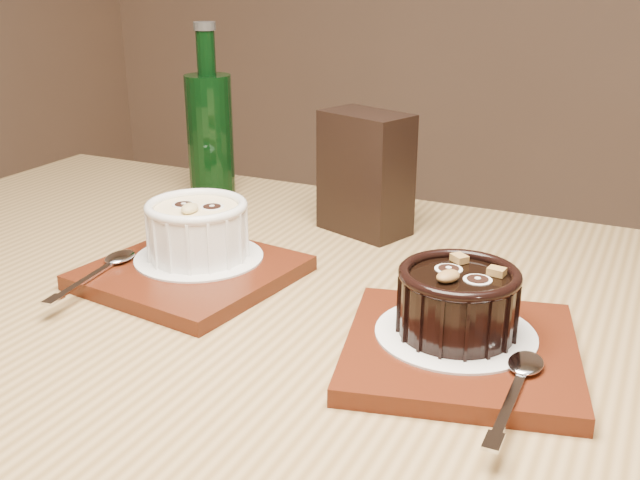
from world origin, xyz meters
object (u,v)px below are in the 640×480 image
(table, at_px, (290,414))
(ramekin_dark, at_px, (458,298))
(ramekin_white, at_px, (197,227))
(tray_left, at_px, (191,273))
(condiment_stand, at_px, (366,173))
(tray_right, at_px, (461,351))
(green_bottle, at_px, (210,131))

(table, bearing_deg, ramekin_dark, 5.46)
(ramekin_white, bearing_deg, tray_left, -89.37)
(ramekin_dark, bearing_deg, condiment_stand, 149.74)
(tray_right, bearing_deg, tray_left, 170.22)
(tray_left, xyz_separation_m, tray_right, (0.28, -0.05, 0.00))
(tray_right, height_order, condiment_stand, condiment_stand)
(table, bearing_deg, condiment_stand, 95.73)
(tray_left, xyz_separation_m, green_bottle, (-0.13, 0.26, 0.08))
(tray_left, bearing_deg, tray_right, -9.78)
(ramekin_dark, bearing_deg, table, -149.88)
(condiment_stand, bearing_deg, ramekin_dark, -54.93)
(table, xyz_separation_m, tray_left, (-0.13, 0.05, 0.10))
(tray_left, height_order, condiment_stand, condiment_stand)
(tray_left, xyz_separation_m, condiment_stand, (0.11, 0.20, 0.06))
(ramekin_white, xyz_separation_m, tray_right, (0.29, -0.07, -0.04))
(tray_right, bearing_deg, condiment_stand, 124.97)
(table, height_order, tray_left, tray_left)
(tray_left, bearing_deg, table, -21.07)
(condiment_stand, bearing_deg, table, -84.27)
(tray_left, height_order, tray_right, same)
(table, bearing_deg, ramekin_white, 152.19)
(condiment_stand, distance_m, green_bottle, 0.24)
(ramekin_white, bearing_deg, condiment_stand, 49.33)
(table, distance_m, ramekin_dark, 0.20)
(condiment_stand, bearing_deg, tray_left, -117.43)
(ramekin_white, relative_size, tray_right, 0.57)
(table, bearing_deg, tray_right, 0.73)
(table, height_order, green_bottle, green_bottle)
(tray_left, relative_size, ramekin_dark, 1.86)
(ramekin_dark, xyz_separation_m, green_bottle, (-0.41, 0.29, 0.04))
(ramekin_dark, relative_size, condiment_stand, 0.69)
(table, xyz_separation_m, ramekin_dark, (0.14, 0.01, 0.14))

